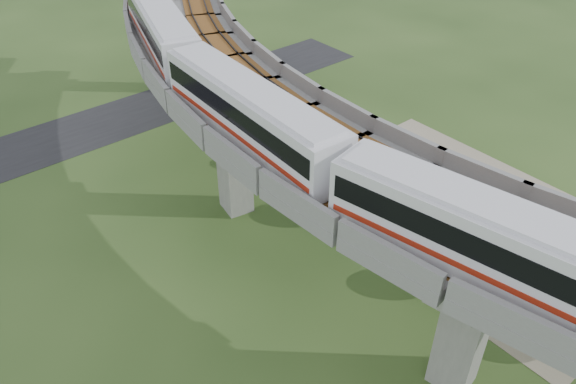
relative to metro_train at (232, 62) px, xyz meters
name	(u,v)px	position (x,y,z in m)	size (l,w,h in m)	color
ground	(316,285)	(-1.24, -10.30, -12.31)	(160.00, 160.00, 0.00)	#2E491D
dirt_lot	(465,216)	(12.76, -12.30, -12.29)	(18.00, 26.00, 0.04)	gray
asphalt_road	(116,120)	(-1.24, 19.70, -12.29)	(60.00, 8.00, 0.03)	#232326
viaduct	(366,152)	(2.60, -10.30, -3.26)	(19.58, 73.98, 11.40)	#99968E
metro_train	(232,62)	(0.00, 0.00, 0.00)	(16.44, 60.37, 3.64)	silver
fence	(411,218)	(8.51, -10.30, -11.56)	(3.87, 38.73, 1.50)	#2D382D
tree_0	(248,86)	(11.00, 13.70, -10.09)	(3.19, 3.19, 3.57)	#382314
tree_1	(284,143)	(6.53, 2.46, -10.05)	(2.59, 2.59, 3.36)	#382314
tree_2	(339,195)	(5.05, -5.86, -10.22)	(3.20, 3.20, 3.45)	#382314
tree_3	(447,265)	(5.27, -15.83, -10.41)	(3.06, 3.06, 3.20)	#382314
car_white	(552,254)	(13.21, -19.20, -11.75)	(1.23, 3.06, 1.04)	silver
car_red	(510,215)	(14.81, -14.80, -11.74)	(1.11, 3.19, 1.05)	#A62E0F
car_dark	(387,194)	(9.61, -6.84, -11.69)	(1.63, 4.01, 1.16)	black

